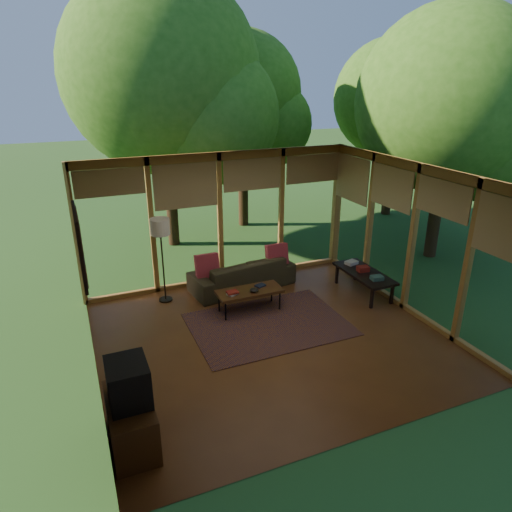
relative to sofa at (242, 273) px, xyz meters
name	(u,v)px	position (x,y,z in m)	size (l,w,h in m)	color
floor	(271,337)	(-0.28, -2.00, -0.31)	(5.50, 5.50, 0.00)	brown
ceiling	(273,176)	(-0.28, -2.00, 2.39)	(5.50, 5.50, 0.00)	silver
wall_left	(85,293)	(-3.03, -2.00, 1.04)	(0.04, 5.00, 2.70)	beige
wall_front	(367,343)	(-0.28, -4.50, 1.04)	(5.50, 0.04, 2.70)	beige
window_wall_back	(220,219)	(-0.28, 0.50, 1.04)	(5.50, 0.12, 2.70)	#A47532
window_wall_right	(412,240)	(2.47, -2.00, 1.04)	(0.12, 5.00, 2.70)	#A47532
exterior_lawn	(374,191)	(7.72, 6.00, -0.32)	(40.00, 40.00, 0.00)	#27521F
tree_nw	(162,75)	(-0.68, 3.21, 3.77)	(4.54, 4.54, 6.36)	#312212
tree_ne	(241,93)	(1.59, 4.09, 3.33)	(3.21, 3.21, 5.25)	#312212
tree_se	(448,102)	(4.74, -0.08, 3.24)	(3.97, 3.97, 5.54)	#312212
tree_far	(392,99)	(5.97, 3.32, 3.15)	(3.36, 3.36, 5.14)	#312212
rug	(269,324)	(-0.13, -1.60, -0.30)	(2.67, 1.89, 0.01)	brown
sofa	(242,273)	(0.00, 0.00, 0.00)	(2.12, 0.83, 0.62)	#322C19
pillow_left	(207,266)	(-0.75, -0.05, 0.30)	(0.46, 0.15, 0.46)	maroon
pillow_right	(277,255)	(0.75, -0.05, 0.30)	(0.46, 0.15, 0.46)	maroon
ct_book_lower	(232,294)	(-0.60, -1.05, 0.13)	(0.18, 0.13, 0.03)	#B1AAA1
ct_book_upper	(232,292)	(-0.60, -1.05, 0.16)	(0.20, 0.15, 0.03)	maroon
ct_book_side	(260,285)	(0.00, -0.92, 0.13)	(0.18, 0.13, 0.03)	black
ct_bowl	(254,290)	(-0.20, -1.10, 0.15)	(0.16, 0.16, 0.07)	black
media_cabinet	(131,422)	(-2.75, -3.49, -0.01)	(0.50, 1.00, 0.60)	#4C2C14
television	(128,382)	(-2.73, -3.49, 0.54)	(0.45, 0.55, 0.50)	black
console_book_a	(377,278)	(2.12, -1.58, 0.19)	(0.22, 0.16, 0.08)	#345B4F
console_book_b	(363,269)	(2.12, -1.13, 0.20)	(0.22, 0.16, 0.10)	maroon
console_book_c	(351,263)	(2.12, -0.73, 0.18)	(0.24, 0.18, 0.07)	#B1AAA1
floor_lamp	(160,232)	(-1.59, 0.03, 1.10)	(0.36, 0.36, 1.65)	black
coffee_table	(250,292)	(-0.25, -1.00, 0.08)	(1.20, 0.50, 0.43)	#4C2C14
side_console	(364,274)	(2.12, -1.18, 0.10)	(0.60, 1.40, 0.46)	black
wall_painting	(80,245)	(-2.99, -0.60, 1.24)	(0.06, 1.35, 1.15)	black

